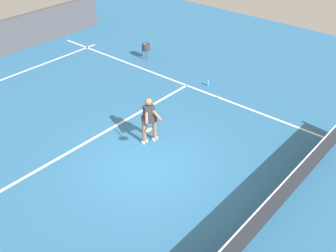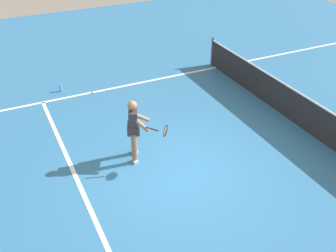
{
  "view_description": "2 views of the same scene",
  "coord_description": "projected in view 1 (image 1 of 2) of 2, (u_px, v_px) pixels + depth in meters",
  "views": [
    {
      "loc": [
        6.79,
        6.6,
        7.46
      ],
      "look_at": [
        -0.78,
        0.18,
        1.02
      ],
      "focal_mm": 43.61,
      "sensor_mm": 36.0,
      "label": 1
    },
    {
      "loc": [
        6.56,
        -3.39,
        5.81
      ],
      "look_at": [
        -0.8,
        0.11,
        0.75
      ],
      "focal_mm": 43.36,
      "sensor_mm": 36.0,
      "label": 2
    }
  ],
  "objects": [
    {
      "name": "ground_plane",
      "position": [
        146.0,
        164.0,
        11.99
      ],
      "size": [
        27.96,
        27.96,
        0.0
      ],
      "primitive_type": "plane",
      "color": "teal"
    },
    {
      "name": "tennis_player",
      "position": [
        149.0,
        119.0,
        12.48
      ],
      "size": [
        1.01,
        0.85,
        1.55
      ],
      "color": "#8C6647",
      "rests_on": "ground"
    },
    {
      "name": "sideline_left_marking",
      "position": [
        233.0,
        103.0,
        15.0
      ],
      "size": [
        0.1,
        19.51,
        0.01
      ],
      "primitive_type": "cube",
      "color": "white",
      "rests_on": "ground"
    },
    {
      "name": "ball_hopper",
      "position": [
        146.0,
        47.0,
        18.11
      ],
      "size": [
        0.36,
        0.36,
        0.74
      ],
      "color": "#333338",
      "rests_on": "ground"
    },
    {
      "name": "court_net",
      "position": [
        265.0,
        214.0,
        9.64
      ],
      "size": [
        10.12,
        0.08,
        1.01
      ],
      "color": "#4C4C51",
      "rests_on": "ground"
    },
    {
      "name": "tennis_ball_near",
      "position": [
        218.0,
        97.0,
        15.31
      ],
      "size": [
        0.07,
        0.07,
        0.07
      ],
      "primitive_type": "sphere",
      "color": "#D1E533",
      "rests_on": "ground"
    },
    {
      "name": "service_line_marking",
      "position": [
        97.0,
        136.0,
        13.18
      ],
      "size": [
        9.44,
        0.1,
        0.01
      ],
      "primitive_type": "cube",
      "color": "white",
      "rests_on": "ground"
    },
    {
      "name": "water_bottle",
      "position": [
        208.0,
        83.0,
        16.09
      ],
      "size": [
        0.07,
        0.07,
        0.24
      ],
      "primitive_type": "cylinder",
      "color": "#4C9EE5",
      "rests_on": "ground"
    }
  ]
}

